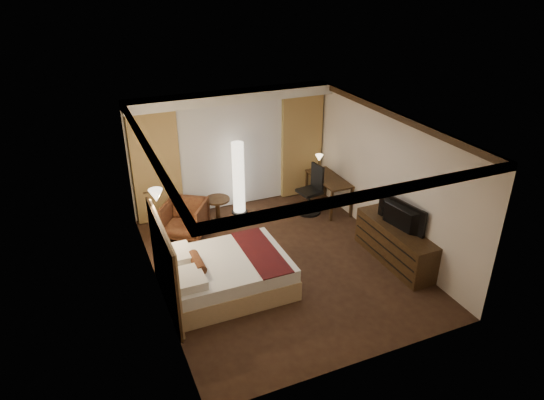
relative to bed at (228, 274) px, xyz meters
name	(u,v)px	position (x,y,z in m)	size (l,w,h in m)	color
floor	(280,263)	(1.16, 0.36, -0.30)	(4.50, 5.50, 0.01)	#301C12
ceiling	(282,126)	(1.16, 0.36, 2.40)	(4.50, 5.50, 0.01)	white
back_wall	(231,149)	(1.16, 3.11, 1.05)	(4.50, 0.02, 2.70)	silver
left_wall	(153,223)	(-1.09, 0.36, 1.05)	(0.02, 5.50, 2.70)	silver
right_wall	(387,179)	(3.41, 0.36, 1.05)	(0.02, 5.50, 2.70)	silver
crown_molding	(282,129)	(1.16, 0.36, 2.34)	(4.50, 5.50, 0.12)	black
soffit	(232,97)	(1.16, 2.86, 2.30)	(4.50, 0.50, 0.20)	white
curtain_sheer	(232,155)	(1.16, 3.03, 0.95)	(2.48, 0.04, 2.45)	silver
curtain_left_drape	(156,167)	(-0.54, 2.97, 0.95)	(1.00, 0.14, 2.45)	#AB7D4E
curtain_right_drape	(301,145)	(2.86, 2.97, 0.95)	(1.00, 0.14, 2.45)	#AB7D4E
wall_sconce	(156,196)	(-0.93, 0.80, 1.32)	(0.24, 0.24, 0.24)	white
bed	(228,274)	(0.00, 0.00, 0.00)	(2.06, 1.61, 0.60)	white
headboard	(165,266)	(-1.04, 0.00, 0.45)	(0.12, 1.91, 1.50)	tan
armchair	(185,217)	(-0.21, 2.09, 0.12)	(0.81, 0.76, 0.84)	#441C14
side_table	(218,211)	(0.56, 2.33, -0.01)	(0.54, 0.54, 0.59)	black
floor_lamp	(238,178)	(1.15, 2.62, 0.54)	(0.35, 0.35, 1.69)	white
desk	(328,193)	(3.11, 2.04, 0.07)	(0.55, 1.29, 0.75)	black
desk_lamp	(319,163)	(3.11, 2.54, 0.62)	(0.18, 0.18, 0.34)	#FFD899
office_chair	(309,190)	(2.59, 1.99, 0.26)	(0.54, 0.54, 1.13)	black
dresser	(395,244)	(3.16, -0.41, 0.07)	(0.50, 1.90, 0.74)	black
television	(397,212)	(3.13, -0.41, 0.76)	(1.11, 0.64, 0.15)	black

